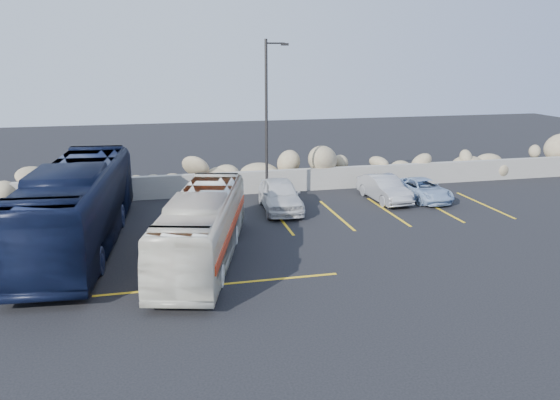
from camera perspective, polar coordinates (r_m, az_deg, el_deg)
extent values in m
plane|color=black|center=(18.12, -3.02, -8.77)|extent=(90.00, 90.00, 0.00)
cube|color=gray|center=(29.26, -7.18, 1.63)|extent=(60.00, 0.40, 1.20)
cube|color=yellow|center=(24.46, -11.72, -2.68)|extent=(0.12, 5.00, 0.01)
cube|color=yellow|center=(25.05, 0.02, -1.94)|extent=(0.12, 5.00, 0.01)
cube|color=yellow|center=(25.77, 5.88, -1.53)|extent=(0.12, 5.00, 0.01)
cube|color=yellow|center=(26.70, 11.17, -1.15)|extent=(0.12, 5.00, 0.01)
cube|color=yellow|center=(27.85, 16.06, -0.80)|extent=(0.12, 5.00, 0.01)
cube|color=yellow|center=(29.18, 20.54, -0.46)|extent=(0.12, 5.00, 0.01)
cube|color=yellow|center=(18.17, -6.28, -8.75)|extent=(8.00, 0.12, 0.01)
cylinder|color=#292624|center=(26.59, -1.42, 7.85)|extent=(0.14, 0.14, 8.00)
cylinder|color=#292624|center=(26.49, -0.49, 16.07)|extent=(0.90, 0.08, 0.08)
cube|color=#292624|center=(26.59, 0.50, 15.96)|extent=(0.35, 0.18, 0.12)
imported|color=silver|center=(19.87, -8.12, -2.83)|extent=(4.39, 9.32, 2.53)
imported|color=black|center=(22.44, -20.44, -0.57)|extent=(3.72, 11.99, 3.29)
imported|color=silver|center=(26.25, 0.02, 0.55)|extent=(2.05, 4.52, 1.51)
imported|color=#A3A4A8|center=(28.46, 10.84, 1.19)|extent=(1.61, 4.00, 1.29)
imported|color=#94AFD2|center=(29.16, 14.72, 1.07)|extent=(2.03, 3.97, 1.07)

